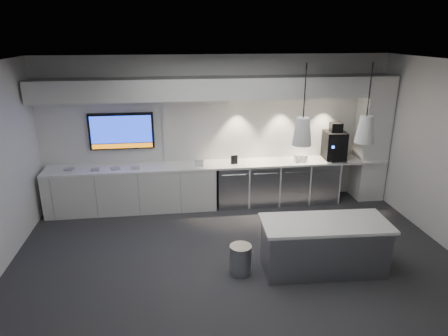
{
  "coord_description": "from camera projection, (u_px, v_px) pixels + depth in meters",
  "views": [
    {
      "loc": [
        -0.91,
        -5.38,
        3.4
      ],
      "look_at": [
        -0.05,
        1.1,
        1.17
      ],
      "focal_mm": 32.0,
      "sensor_mm": 36.0,
      "label": 1
    }
  ],
  "objects": [
    {
      "name": "fridge_unit_c",
      "position": [
        291.0,
        182.0,
        8.35
      ],
      "size": [
        0.6,
        0.61,
        0.85
      ],
      "primitive_type": "cube",
      "color": "#919499",
      "rests_on": "floor"
    },
    {
      "name": "ceiling",
      "position": [
        239.0,
        64.0,
        5.29
      ],
      "size": [
        7.0,
        7.0,
        0.0
      ],
      "primitive_type": "plane",
      "rotation": [
        3.14,
        0.0,
        0.0
      ],
      "color": "black",
      "rests_on": "wall_back"
    },
    {
      "name": "sign_white",
      "position": [
        199.0,
        163.0,
        7.81
      ],
      "size": [
        0.18,
        0.07,
        0.14
      ],
      "primitive_type": "cube",
      "rotation": [
        0.0,
        0.0,
        -0.3
      ],
      "color": "white",
      "rests_on": "back_counter"
    },
    {
      "name": "backsplash",
      "position": [
        275.0,
        127.0,
        8.23
      ],
      "size": [
        4.6,
        0.03,
        1.3
      ],
      "primitive_type": "cube",
      "color": "silver",
      "rests_on": "wall_back"
    },
    {
      "name": "fridge_unit_b",
      "position": [
        262.0,
        183.0,
        8.27
      ],
      "size": [
        0.6,
        0.61,
        0.85
      ],
      "primitive_type": "cube",
      "color": "#919499",
      "rests_on": "floor"
    },
    {
      "name": "fridge_unit_d",
      "position": [
        320.0,
        181.0,
        8.43
      ],
      "size": [
        0.6,
        0.61,
        0.85
      ],
      "primitive_type": "cube",
      "color": "#919499",
      "rests_on": "floor"
    },
    {
      "name": "tray_a",
      "position": [
        69.0,
        169.0,
        7.63
      ],
      "size": [
        0.19,
        0.19,
        0.02
      ],
      "primitive_type": "cube",
      "rotation": [
        0.0,
        0.0,
        -0.2
      ],
      "color": "#999999",
      "rests_on": "back_counter"
    },
    {
      "name": "wall_back",
      "position": [
        217.0,
        131.0,
        8.12
      ],
      "size": [
        7.0,
        0.0,
        7.0
      ],
      "primitive_type": "plane",
      "rotation": [
        1.57,
        0.0,
        0.0
      ],
      "color": "white",
      "rests_on": "floor"
    },
    {
      "name": "floor",
      "position": [
        236.0,
        261.0,
        6.26
      ],
      "size": [
        7.0,
        7.0,
        0.0
      ],
      "primitive_type": "plane",
      "color": "#2E2E31",
      "rests_on": "ground"
    },
    {
      "name": "bin",
      "position": [
        240.0,
        260.0,
        5.87
      ],
      "size": [
        0.39,
        0.39,
        0.45
      ],
      "primitive_type": "cylinder",
      "rotation": [
        0.0,
        0.0,
        -0.25
      ],
      "color": "#919499",
      "rests_on": "floor"
    },
    {
      "name": "back_counter",
      "position": [
        219.0,
        164.0,
        8.01
      ],
      "size": [
        6.8,
        0.65,
        0.04
      ],
      "primitive_type": "cube",
      "color": "white",
      "rests_on": "left_base_cabinets"
    },
    {
      "name": "island",
      "position": [
        324.0,
        246.0,
        5.92
      ],
      "size": [
        1.89,
        0.88,
        0.79
      ],
      "rotation": [
        0.0,
        0.0,
        -0.05
      ],
      "color": "#919499",
      "rests_on": "floor"
    },
    {
      "name": "coffee_machine",
      "position": [
        335.0,
        144.0,
        8.23
      ],
      "size": [
        0.45,
        0.62,
        0.76
      ],
      "rotation": [
        0.0,
        0.0,
        -0.09
      ],
      "color": "black",
      "rests_on": "back_counter"
    },
    {
      "name": "tray_b",
      "position": [
        96.0,
        169.0,
        7.62
      ],
      "size": [
        0.17,
        0.17,
        0.02
      ],
      "primitive_type": "cube",
      "rotation": [
        0.0,
        0.0,
        0.04
      ],
      "color": "#999999",
      "rests_on": "back_counter"
    },
    {
      "name": "wall_front",
      "position": [
        285.0,
        265.0,
        3.43
      ],
      "size": [
        7.0,
        0.0,
        7.0
      ],
      "primitive_type": "plane",
      "rotation": [
        -1.57,
        0.0,
        0.0
      ],
      "color": "white",
      "rests_on": "floor"
    },
    {
      "name": "pendant_left",
      "position": [
        302.0,
        131.0,
        5.29
      ],
      "size": [
        0.26,
        0.26,
        1.07
      ],
      "color": "silver",
      "rests_on": "ceiling"
    },
    {
      "name": "tray_d",
      "position": [
        135.0,
        168.0,
        7.71
      ],
      "size": [
        0.18,
        0.18,
        0.02
      ],
      "primitive_type": "cube",
      "rotation": [
        0.0,
        0.0,
        0.15
      ],
      "color": "#999999",
      "rests_on": "back_counter"
    },
    {
      "name": "tray_c",
      "position": [
        115.0,
        168.0,
        7.68
      ],
      "size": [
        0.2,
        0.2,
        0.02
      ],
      "primitive_type": "cube",
      "rotation": [
        0.0,
        0.0,
        0.34
      ],
      "color": "#999999",
      "rests_on": "back_counter"
    },
    {
      "name": "wall_tv",
      "position": [
        121.0,
        131.0,
        7.81
      ],
      "size": [
        1.25,
        0.07,
        0.72
      ],
      "color": "black",
      "rests_on": "wall_back"
    },
    {
      "name": "cup_cluster",
      "position": [
        300.0,
        158.0,
        8.1
      ],
      "size": [
        0.26,
        0.17,
        0.14
      ],
      "primitive_type": null,
      "color": "white",
      "rests_on": "back_counter"
    },
    {
      "name": "fridge_unit_a",
      "position": [
        232.0,
        185.0,
        8.19
      ],
      "size": [
        0.6,
        0.61,
        0.85
      ],
      "primitive_type": "cube",
      "color": "#919499",
      "rests_on": "floor"
    },
    {
      "name": "column",
      "position": [
        372.0,
        139.0,
        8.3
      ],
      "size": [
        0.55,
        0.55,
        2.6
      ],
      "primitive_type": "cube",
      "color": "silver",
      "rests_on": "floor"
    },
    {
      "name": "sign_black",
      "position": [
        234.0,
        160.0,
        7.95
      ],
      "size": [
        0.14,
        0.05,
        0.18
      ],
      "primitive_type": "cube",
      "rotation": [
        0.0,
        0.0,
        0.22
      ],
      "color": "black",
      "rests_on": "back_counter"
    },
    {
      "name": "soffit",
      "position": [
        219.0,
        88.0,
        7.55
      ],
      "size": [
        6.9,
        0.6,
        0.4
      ],
      "primitive_type": "cube",
      "color": "silver",
      "rests_on": "wall_back"
    },
    {
      "name": "pendant_right",
      "position": [
        365.0,
        129.0,
        5.4
      ],
      "size": [
        0.26,
        0.26,
        1.07
      ],
      "color": "silver",
      "rests_on": "ceiling"
    },
    {
      "name": "left_base_cabinets",
      "position": [
        132.0,
        189.0,
        7.94
      ],
      "size": [
        3.3,
        0.63,
        0.86
      ],
      "primitive_type": "cube",
      "color": "silver",
      "rests_on": "floor"
    }
  ]
}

